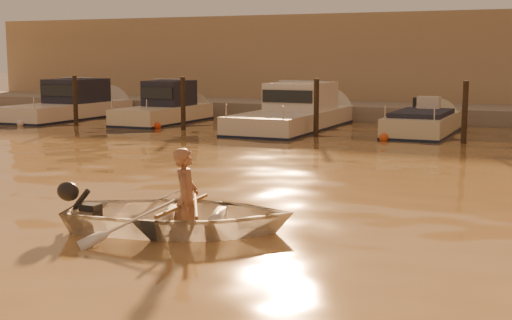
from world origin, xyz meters
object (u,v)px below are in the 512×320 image
at_px(moored_boat_1, 163,108).
at_px(waterfront_building, 405,63).
at_px(dinghy, 180,215).
at_px(moored_boat_3, 423,128).
at_px(moored_boat_2, 294,112).
at_px(person, 186,199).
at_px(moored_boat_0, 67,105).

height_order(moored_boat_1, waterfront_building, waterfront_building).
height_order(dinghy, moored_boat_1, moored_boat_1).
bearing_deg(waterfront_building, moored_boat_3, -74.36).
relative_size(dinghy, waterfront_building, 0.08).
relative_size(moored_boat_1, waterfront_building, 0.13).
bearing_deg(moored_boat_1, moored_boat_2, 0.00).
bearing_deg(moored_boat_1, person, -57.68).
distance_m(moored_boat_1, moored_boat_2, 5.85).
bearing_deg(waterfront_building, dinghy, -85.20).
xyz_separation_m(moored_boat_0, moored_boat_3, (15.75, 0.00, -0.40)).
height_order(person, moored_boat_3, person).
xyz_separation_m(dinghy, person, (0.10, 0.03, 0.26)).
xyz_separation_m(moored_boat_2, moored_boat_3, (4.94, 0.00, -0.40)).
xyz_separation_m(moored_boat_2, waterfront_building, (1.86, 11.00, 1.77)).
xyz_separation_m(dinghy, moored_boat_2, (-4.13, 15.94, 0.37)).
height_order(moored_boat_0, waterfront_building, waterfront_building).
height_order(person, waterfront_building, waterfront_building).
distance_m(moored_boat_0, waterfront_building, 16.87).
bearing_deg(moored_boat_0, waterfront_building, 40.96).
distance_m(moored_boat_3, waterfront_building, 11.63).
bearing_deg(person, moored_boat_3, -20.04).
distance_m(moored_boat_1, waterfront_building, 13.55).
relative_size(dinghy, moored_boat_3, 0.63).
height_order(person, moored_boat_1, moored_boat_1).
bearing_deg(waterfront_building, moored_boat_2, -99.61).
height_order(moored_boat_3, waterfront_building, waterfront_building).
distance_m(person, moored_boat_2, 16.47).
distance_m(moored_boat_2, moored_boat_3, 4.96).
bearing_deg(moored_boat_2, moored_boat_0, 180.00).
bearing_deg(moored_boat_2, moored_boat_1, 180.00).
xyz_separation_m(dinghy, waterfront_building, (-2.26, 26.94, 2.14)).
relative_size(person, moored_boat_1, 0.27).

